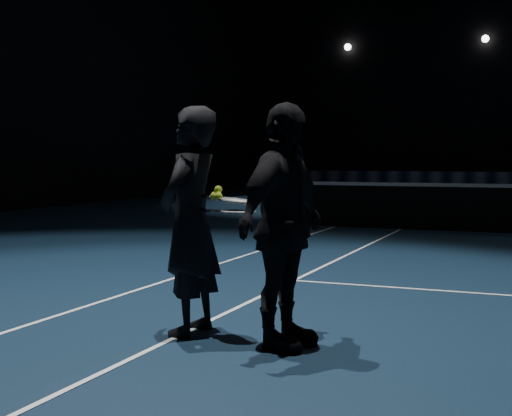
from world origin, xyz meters
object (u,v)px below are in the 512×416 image
Objects in this scene: player_a at (190,221)px; racket_upper at (235,201)px; player_b at (283,226)px; racket_lower at (238,212)px; tennis_balls at (217,194)px.

player_a is 2.73× the size of racket_upper.
player_b reaches higher than racket_upper.
racket_upper is (-0.04, 0.05, 0.08)m from racket_lower.
player_b is (0.84, -0.11, 0.00)m from player_a.
racket_lower is 0.11m from racket_upper.
racket_upper is 0.16m from tennis_balls.
player_b is at bearing -0.00° from racket_lower.
player_b reaches higher than racket_lower.
racket_lower is at bearing -42.66° from racket_upper.
player_b reaches higher than tennis_balls.
player_b is 0.41m from racket_lower.
player_b is 2.73× the size of racket_lower.
tennis_balls is (-0.59, 0.08, 0.22)m from player_b.
tennis_balls is at bearing -170.43° from racket_upper.
tennis_balls is (-0.19, 0.03, 0.13)m from racket_lower.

